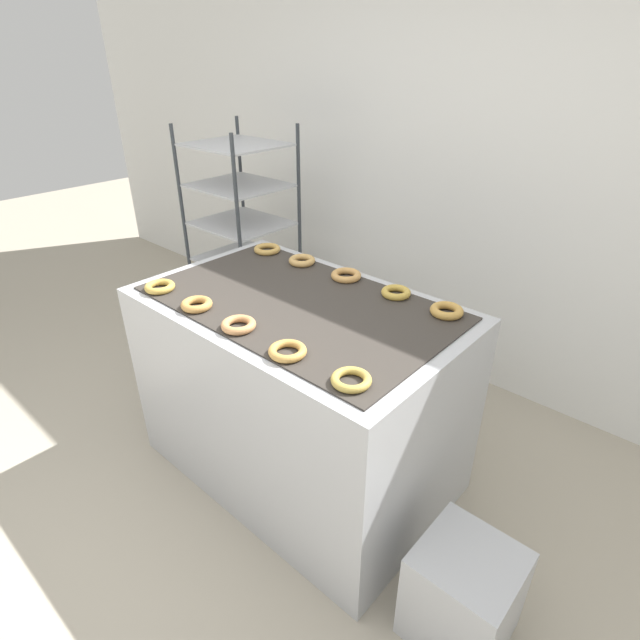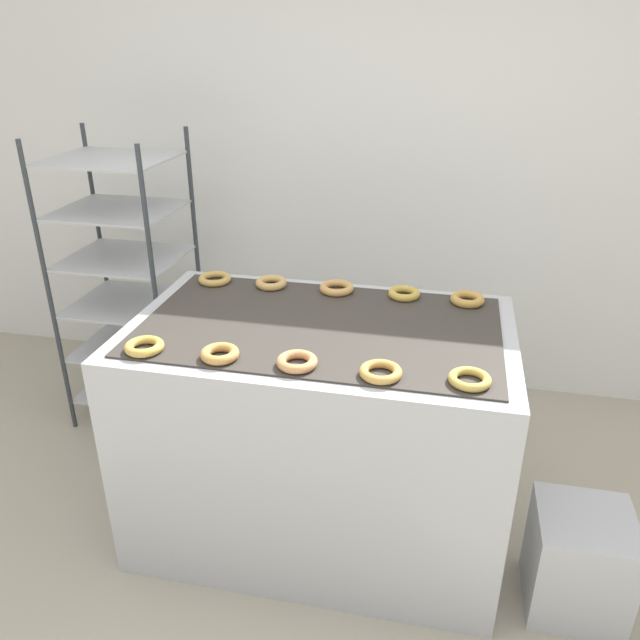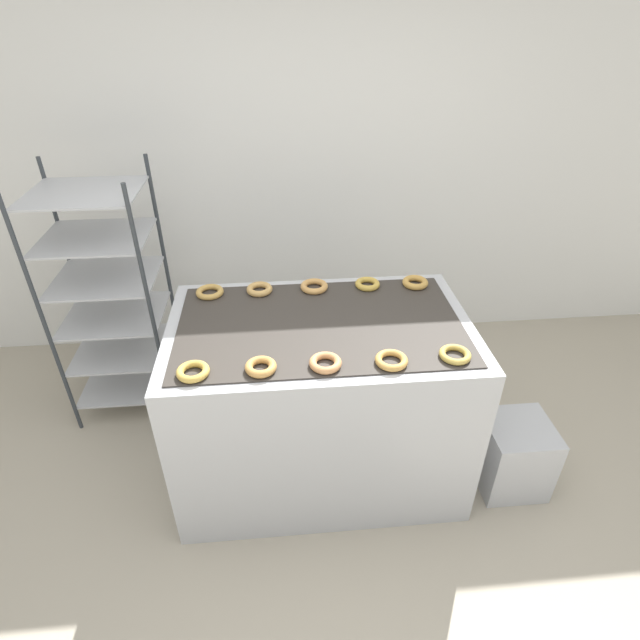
% 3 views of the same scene
% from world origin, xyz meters
% --- Properties ---
extents(wall_back, '(8.00, 0.05, 2.80)m').
position_xyz_m(wall_back, '(0.00, 2.12, 1.40)').
color(wall_back, white).
rests_on(wall_back, ground_plane).
extents(fryer_machine, '(1.49, 0.93, 0.99)m').
position_xyz_m(fryer_machine, '(0.00, 0.71, 0.49)').
color(fryer_machine, '#B7BABF').
rests_on(fryer_machine, ground_plane).
extents(baking_rack_cart, '(0.61, 0.55, 1.57)m').
position_xyz_m(baking_rack_cart, '(-1.20, 1.41, 0.80)').
color(baking_rack_cart, '#33383D').
rests_on(baking_rack_cart, ground_plane).
extents(glaze_bin, '(0.35, 0.34, 0.42)m').
position_xyz_m(glaze_bin, '(1.04, 0.49, 0.21)').
color(glaze_bin, '#B7BABF').
rests_on(glaze_bin, ground_plane).
extents(donut_near_leftmost, '(0.14, 0.14, 0.03)m').
position_xyz_m(donut_near_leftmost, '(-0.57, 0.37, 1.00)').
color(donut_near_leftmost, gold).
rests_on(donut_near_leftmost, fryer_machine).
extents(donut_near_left, '(0.14, 0.14, 0.03)m').
position_xyz_m(donut_near_left, '(-0.28, 0.38, 1.00)').
color(donut_near_left, tan).
rests_on(donut_near_left, fryer_machine).
extents(donut_near_center, '(0.14, 0.14, 0.03)m').
position_xyz_m(donut_near_center, '(-0.01, 0.38, 1.00)').
color(donut_near_center, tan).
rests_on(donut_near_center, fryer_machine).
extents(donut_near_right, '(0.14, 0.14, 0.03)m').
position_xyz_m(donut_near_right, '(0.28, 0.37, 1.00)').
color(donut_near_right, gold).
rests_on(donut_near_right, fryer_machine).
extents(donut_near_rightmost, '(0.14, 0.14, 0.03)m').
position_xyz_m(donut_near_rightmost, '(0.56, 0.39, 1.00)').
color(donut_near_rightmost, gold).
rests_on(donut_near_rightmost, fryer_machine).
extents(donut_far_leftmost, '(0.15, 0.15, 0.03)m').
position_xyz_m(donut_far_leftmost, '(-0.56, 1.05, 1.00)').
color(donut_far_leftmost, tan).
rests_on(donut_far_leftmost, fryer_machine).
extents(donut_far_left, '(0.14, 0.14, 0.03)m').
position_xyz_m(donut_far_left, '(-0.29, 1.05, 1.00)').
color(donut_far_left, tan).
rests_on(donut_far_left, fryer_machine).
extents(donut_far_center, '(0.15, 0.15, 0.03)m').
position_xyz_m(donut_far_center, '(-0.00, 1.06, 1.00)').
color(donut_far_center, tan).
rests_on(donut_far_center, fryer_machine).
extents(donut_far_right, '(0.13, 0.13, 0.03)m').
position_xyz_m(donut_far_right, '(0.29, 1.06, 1.00)').
color(donut_far_right, gold).
rests_on(donut_far_right, fryer_machine).
extents(donut_far_rightmost, '(0.14, 0.14, 0.04)m').
position_xyz_m(donut_far_rightmost, '(0.56, 1.05, 1.00)').
color(donut_far_rightmost, gold).
rests_on(donut_far_rightmost, fryer_machine).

